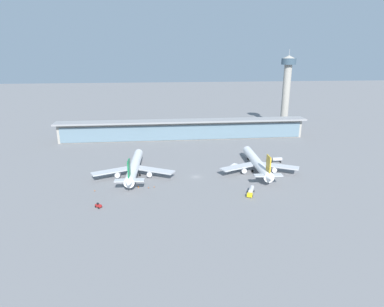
{
  "coord_description": "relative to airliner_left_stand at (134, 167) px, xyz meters",
  "views": [
    {
      "loc": [
        -19.47,
        -159.59,
        62.6
      ],
      "look_at": [
        0.0,
        19.69,
        6.98
      ],
      "focal_mm": 30.31,
      "sensor_mm": 36.0,
      "label": 1
    }
  ],
  "objects": [
    {
      "name": "service_truck_near_nose_yellow",
      "position": [
        55.29,
        -30.72,
        -3.07
      ],
      "size": [
        5.55,
        8.77,
        2.95
      ],
      "color": "yellow",
      "rests_on": "ground"
    },
    {
      "name": "safety_cone_echo",
      "position": [
        2.48,
        -16.24,
        -4.46
      ],
      "size": [
        0.62,
        0.62,
        0.7
      ],
      "color": "orange",
      "rests_on": "ground"
    },
    {
      "name": "safety_cone_charlie",
      "position": [
        10.47,
        -17.69,
        -4.46
      ],
      "size": [
        0.62,
        0.62,
        0.7
      ],
      "color": "orange",
      "rests_on": "ground"
    },
    {
      "name": "ground_plane",
      "position": [
        32.55,
        -5.96,
        -4.78
      ],
      "size": [
        1200.0,
        1200.0,
        0.0
      ],
      "primitive_type": "plane",
      "color": "slate"
    },
    {
      "name": "service_truck_under_wing_white",
      "position": [
        54.64,
        4.1,
        -3.07
      ],
      "size": [
        6.95,
        8.24,
        2.95
      ],
      "color": "silver",
      "rests_on": "ground"
    },
    {
      "name": "airliner_left_stand",
      "position": [
        0.0,
        0.0,
        0.0
      ],
      "size": [
        43.8,
        56.97,
        15.17
      ],
      "color": "white",
      "rests_on": "ground"
    },
    {
      "name": "safety_cone_delta",
      "position": [
        -17.65,
        -19.27,
        -4.46
      ],
      "size": [
        0.62,
        0.62,
        0.7
      ],
      "color": "orange",
      "rests_on": "ground"
    },
    {
      "name": "service_truck_by_tail_red",
      "position": [
        -13.07,
        -37.1,
        -3.9
      ],
      "size": [
        3.25,
        3.2,
        2.05
      ],
      "color": "#B21E1E",
      "rests_on": "ground"
    },
    {
      "name": "control_tower",
      "position": [
        123.34,
        103.98,
        31.5
      ],
      "size": [
        12.0,
        12.0,
        66.39
      ],
      "color": "#9E998E",
      "rests_on": "ground"
    },
    {
      "name": "safety_cone_alpha",
      "position": [
        7.72,
        -18.33,
        -4.46
      ],
      "size": [
        0.62,
        0.62,
        0.7
      ],
      "color": "orange",
      "rests_on": "ground"
    },
    {
      "name": "safety_cone_bravo",
      "position": [
        2.89,
        -17.37,
        -4.46
      ],
      "size": [
        0.62,
        0.62,
        0.7
      ],
      "color": "orange",
      "rests_on": "ground"
    },
    {
      "name": "terminal_building",
      "position": [
        32.55,
        73.32,
        3.09
      ],
      "size": [
        186.9,
        12.8,
        15.2
      ],
      "color": "#9E998E",
      "rests_on": "ground"
    },
    {
      "name": "airliner_centre_stand",
      "position": [
        67.35,
        -0.66,
        0.0
      ],
      "size": [
        43.8,
        56.97,
        15.17
      ],
      "color": "white",
      "rests_on": "ground"
    },
    {
      "name": "service_truck_mid_apron_olive",
      "position": [
        82.99,
        12.96,
        -3.07
      ],
      "size": [
        8.63,
        2.59,
        2.95
      ],
      "color": "olive",
      "rests_on": "ground"
    }
  ]
}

